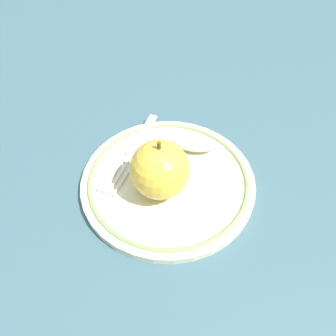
# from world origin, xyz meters

# --- Properties ---
(ground_plane) EXTENTS (2.00, 2.00, 0.00)m
(ground_plane) POSITION_xyz_m (0.00, 0.00, 0.00)
(ground_plane) COLOR #355660
(plate) EXTENTS (0.24, 0.24, 0.01)m
(plate) POSITION_xyz_m (0.02, -0.02, 0.01)
(plate) COLOR beige
(plate) RESTS_ON ground_plane
(apple_red_whole) EXTENTS (0.08, 0.08, 0.09)m
(apple_red_whole) POSITION_xyz_m (0.04, -0.01, 0.05)
(apple_red_whole) COLOR gold
(apple_red_whole) RESTS_ON plate
(apple_slice_front) EXTENTS (0.06, 0.07, 0.02)m
(apple_slice_front) POSITION_xyz_m (-0.05, -0.03, 0.02)
(apple_slice_front) COLOR #EDEBC1
(apple_slice_front) RESTS_ON plate
(fork) EXTENTS (0.16, 0.08, 0.00)m
(fork) POSITION_xyz_m (0.01, -0.09, 0.02)
(fork) COLOR silver
(fork) RESTS_ON plate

